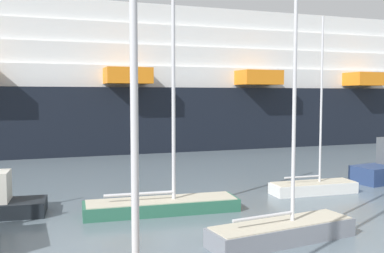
# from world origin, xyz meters

# --- Properties ---
(sailboat_2) EXTENTS (5.82, 2.14, 10.28)m
(sailboat_2) POSITION_xyz_m (-0.92, 4.04, 0.51)
(sailboat_2) COLOR gray
(sailboat_2) RESTS_ON ground_plane
(sailboat_3) EXTENTS (4.78, 1.64, 9.44)m
(sailboat_3) POSITION_xyz_m (4.78, 10.20, 0.44)
(sailboat_3) COLOR white
(sailboat_3) RESTS_ON ground_plane
(sailboat_4) EXTENTS (7.09, 2.28, 10.64)m
(sailboat_4) POSITION_xyz_m (-3.96, 9.29, 0.50)
(sailboat_4) COLOR #2D6B51
(sailboat_4) RESTS_ON ground_plane
(cruise_ship) EXTENTS (109.04, 17.88, 19.28)m
(cruise_ship) POSITION_xyz_m (4.61, 36.15, 6.18)
(cruise_ship) COLOR black
(cruise_ship) RESTS_ON ground_plane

